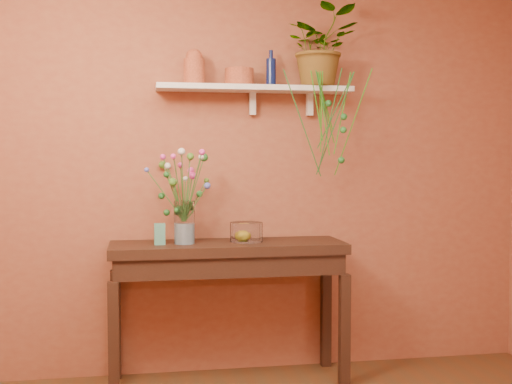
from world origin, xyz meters
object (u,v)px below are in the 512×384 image
object	(u,v)px
glass_vase	(184,225)
bouquet	(182,179)
sideboard	(228,263)
spider_plant	(321,48)
glass_bowl	(246,233)
blue_bottle	(271,72)
terracotta_jug	(194,67)

from	to	relation	value
glass_vase	bouquet	distance (m)	0.30
sideboard	glass_vase	xyz separation A→B (m)	(-0.28, -0.01, 0.25)
sideboard	bouquet	size ratio (longest dim) A/B	3.23
spider_plant	glass_vase	distance (m)	1.49
spider_plant	glass_vase	size ratio (longest dim) A/B	1.91
bouquet	glass_bowl	size ratio (longest dim) A/B	2.19
glass_vase	glass_bowl	size ratio (longest dim) A/B	1.29
bouquet	glass_bowl	distance (m)	0.54
glass_vase	bouquet	xyz separation A→B (m)	(-0.01, 0.01, 0.29)
blue_bottle	spider_plant	xyz separation A→B (m)	(0.33, -0.05, 0.16)
glass_vase	glass_bowl	distance (m)	0.41
blue_bottle	terracotta_jug	bearing A→B (deg)	-174.15
sideboard	glass_vase	world-z (taller)	glass_vase
blue_bottle	glass_bowl	world-z (taller)	blue_bottle
spider_plant	blue_bottle	bearing A→B (deg)	171.49
glass_vase	bouquet	bearing A→B (deg)	140.69
terracotta_jug	blue_bottle	distance (m)	0.52
sideboard	glass_bowl	xyz separation A→B (m)	(0.12, 0.01, 0.19)
blue_bottle	spider_plant	distance (m)	0.37
blue_bottle	spider_plant	size ratio (longest dim) A/B	0.46
sideboard	glass_vase	distance (m)	0.37
terracotta_jug	blue_bottle	size ratio (longest dim) A/B	0.94
spider_plant	glass_vase	xyz separation A→B (m)	(-0.93, -0.11, -1.17)
sideboard	blue_bottle	distance (m)	1.30
terracotta_jug	blue_bottle	world-z (taller)	blue_bottle
sideboard	glass_bowl	size ratio (longest dim) A/B	7.08
terracotta_jug	sideboard	bearing A→B (deg)	-26.98
sideboard	glass_vase	bearing A→B (deg)	-178.40
spider_plant	bouquet	xyz separation A→B (m)	(-0.94, -0.10, -0.87)
glass_bowl	glass_vase	bearing A→B (deg)	-177.26
glass_vase	sideboard	bearing A→B (deg)	1.60
sideboard	glass_bowl	bearing A→B (deg)	5.33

